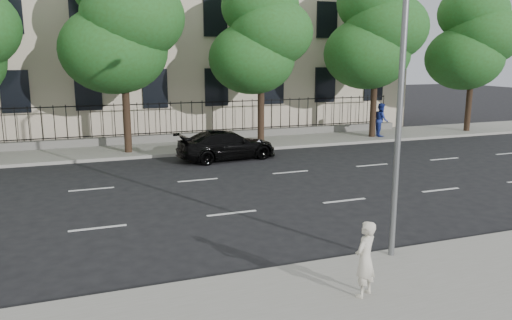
{
  "coord_description": "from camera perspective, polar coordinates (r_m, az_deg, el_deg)",
  "views": [
    {
      "loc": [
        -4.4,
        -11.73,
        4.81
      ],
      "look_at": [
        0.99,
        3.0,
        1.53
      ],
      "focal_mm": 35.0,
      "sensor_mm": 36.0,
      "label": 1
    }
  ],
  "objects": [
    {
      "name": "ground",
      "position": [
        13.42,
        0.44,
        -9.2
      ],
      "size": [
        120.0,
        120.0,
        0.0
      ],
      "primitive_type": "plane",
      "color": "black",
      "rests_on": "ground"
    },
    {
      "name": "near_sidewalk",
      "position": [
        10.07,
        8.77,
        -16.38
      ],
      "size": [
        60.0,
        4.0,
        0.15
      ],
      "primitive_type": "cube",
      "color": "gray",
      "rests_on": "ground"
    },
    {
      "name": "far_sidewalk",
      "position": [
        26.53,
        -10.22,
        1.34
      ],
      "size": [
        60.0,
        4.0,
        0.15
      ],
      "primitive_type": "cube",
      "color": "gray",
      "rests_on": "ground"
    },
    {
      "name": "lane_markings",
      "position": [
        17.72,
        -4.97,
        -3.96
      ],
      "size": [
        49.6,
        4.62,
        0.01
      ],
      "primitive_type": null,
      "color": "silver",
      "rests_on": "ground"
    },
    {
      "name": "iron_fence",
      "position": [
        28.09,
        -10.87,
        3.08
      ],
      "size": [
        30.0,
        0.5,
        2.2
      ],
      "color": "slate",
      "rests_on": "far_sidewalk"
    },
    {
      "name": "street_light",
      "position": [
        12.12,
        15.0,
        13.02
      ],
      "size": [
        0.25,
        3.32,
        8.05
      ],
      "color": "slate",
      "rests_on": "near_sidewalk"
    },
    {
      "name": "tree_c",
      "position": [
        25.26,
        -15.04,
        15.06
      ],
      "size": [
        5.89,
        5.5,
        9.8
      ],
      "color": "#382619",
      "rests_on": "far_sidewalk"
    },
    {
      "name": "tree_d",
      "position": [
        26.82,
        0.54,
        14.01
      ],
      "size": [
        5.34,
        4.94,
        8.84
      ],
      "color": "#382619",
      "rests_on": "far_sidewalk"
    },
    {
      "name": "tree_e",
      "position": [
        30.03,
        13.54,
        14.15
      ],
      "size": [
        5.71,
        5.31,
        9.46
      ],
      "color": "#382619",
      "rests_on": "far_sidewalk"
    },
    {
      "name": "tree_f",
      "position": [
        34.35,
        23.55,
        12.64
      ],
      "size": [
        5.52,
        5.12,
        9.01
      ],
      "color": "#382619",
      "rests_on": "far_sidewalk"
    },
    {
      "name": "black_sedan",
      "position": [
        23.56,
        -3.36,
        1.72
      ],
      "size": [
        4.95,
        2.51,
        1.38
      ],
      "primitive_type": "imported",
      "rotation": [
        0.0,
        0.0,
        1.7
      ],
      "color": "black",
      "rests_on": "ground"
    },
    {
      "name": "woman_near",
      "position": [
        10.16,
        12.36,
        -10.99
      ],
      "size": [
        0.67,
        0.6,
        1.54
      ],
      "primitive_type": "imported",
      "rotation": [
        0.0,
        0.0,
        3.67
      ],
      "color": "beige",
      "rests_on": "near_sidewalk"
    },
    {
      "name": "pedestrian_far",
      "position": [
        30.32,
        14.11,
        4.49
      ],
      "size": [
        1.03,
        1.15,
        1.96
      ],
      "primitive_type": "imported",
      "rotation": [
        0.0,
        0.0,
        1.2
      ],
      "color": "navy",
      "rests_on": "far_sidewalk"
    }
  ]
}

